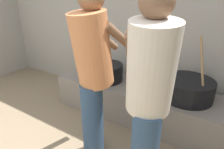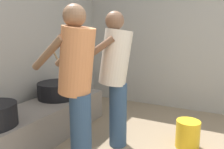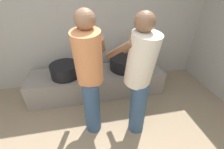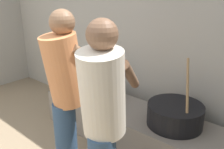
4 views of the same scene
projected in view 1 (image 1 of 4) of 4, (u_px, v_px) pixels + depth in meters
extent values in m
cube|color=#9E998E|center=(132.00, 18.00, 2.58)|extent=(5.29, 0.20, 2.33)
cube|color=slate|center=(141.00, 102.00, 2.34)|extent=(2.24, 0.60, 0.42)
cylinder|color=black|center=(187.00, 89.00, 2.01)|extent=(0.54, 0.54, 0.21)
cylinder|color=#937047|center=(202.00, 63.00, 1.84)|extent=(0.16, 0.22, 0.51)
cylinder|color=black|center=(106.00, 72.00, 2.44)|extent=(0.45, 0.45, 0.21)
cylinder|color=navy|center=(93.00, 121.00, 1.74)|extent=(0.20, 0.20, 0.74)
cylinder|color=#D17F4C|center=(92.00, 50.00, 1.50)|extent=(0.37, 0.43, 0.63)
cylinder|color=brown|center=(123.00, 40.00, 1.54)|extent=(0.15, 0.46, 0.35)
cylinder|color=brown|center=(100.00, 36.00, 1.71)|extent=(0.15, 0.46, 0.35)
cylinder|color=beige|center=(151.00, 69.00, 1.14)|extent=(0.43, 0.47, 0.63)
sphere|color=brown|center=(157.00, 1.00, 1.00)|extent=(0.20, 0.20, 0.20)
cylinder|color=brown|center=(169.00, 50.00, 1.31)|extent=(0.25, 0.44, 0.34)
cylinder|color=brown|center=(131.00, 49.00, 1.34)|extent=(0.25, 0.44, 0.34)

